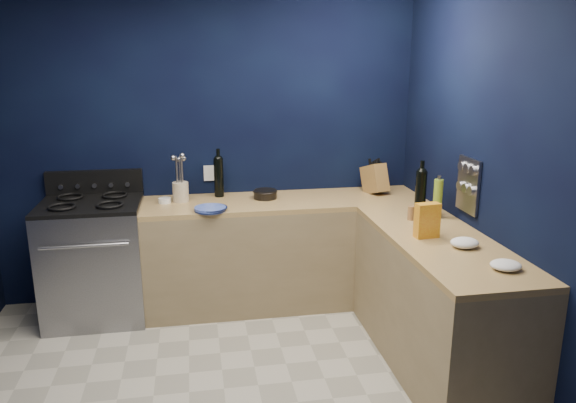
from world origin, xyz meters
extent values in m
cube|color=black|center=(0.00, 1.76, 1.30)|extent=(3.50, 0.02, 2.60)
cube|color=black|center=(1.76, 0.00, 1.30)|extent=(0.02, 3.50, 2.60)
cube|color=black|center=(0.00, -1.76, 1.30)|extent=(3.50, 0.02, 2.60)
cube|color=#8A7653|center=(0.60, 1.44, 0.43)|extent=(2.30, 0.63, 0.86)
cube|color=olive|center=(0.60, 1.44, 0.88)|extent=(2.30, 0.63, 0.04)
cube|color=#8A7653|center=(1.44, 0.29, 0.43)|extent=(0.63, 1.67, 0.86)
cube|color=olive|center=(1.44, 0.29, 0.88)|extent=(0.63, 1.67, 0.04)
cube|color=gray|center=(-0.93, 1.42, 0.46)|extent=(0.76, 0.66, 0.92)
cube|color=black|center=(-0.93, 1.10, 0.45)|extent=(0.59, 0.02, 0.42)
cube|color=black|center=(-0.93, 1.42, 0.94)|extent=(0.76, 0.66, 0.03)
cube|color=black|center=(-0.93, 1.72, 1.04)|extent=(0.76, 0.06, 0.20)
cube|color=gray|center=(1.74, 0.55, 1.18)|extent=(0.02, 0.28, 0.38)
cube|color=white|center=(0.00, 1.74, 1.08)|extent=(0.09, 0.02, 0.13)
cylinder|color=#3C48B0|center=(-0.02, 1.20, 0.92)|extent=(0.27, 0.27, 0.03)
cylinder|color=white|center=(-0.37, 1.50, 0.92)|extent=(0.11, 0.11, 0.04)
cylinder|color=beige|center=(-0.24, 1.52, 0.98)|extent=(0.15, 0.15, 0.16)
cylinder|color=black|center=(0.08, 1.63, 1.06)|extent=(0.08, 0.08, 0.32)
cylinder|color=black|center=(0.45, 1.50, 0.94)|extent=(0.23, 0.23, 0.07)
cube|color=brown|center=(1.40, 1.53, 1.02)|extent=(0.21, 0.31, 0.30)
cylinder|color=black|center=(1.51, 0.82, 1.06)|extent=(0.09, 0.09, 0.33)
cylinder|color=olive|center=(1.61, 0.73, 1.04)|extent=(0.08, 0.08, 0.29)
cylinder|color=olive|center=(1.40, 0.71, 0.95)|extent=(0.06, 0.06, 0.10)
cylinder|color=olive|center=(1.35, 0.48, 0.95)|extent=(0.06, 0.06, 0.10)
cube|color=red|center=(1.35, 0.33, 1.01)|extent=(0.16, 0.09, 0.23)
ellipsoid|color=white|center=(1.50, 0.10, 0.93)|extent=(0.18, 0.15, 0.06)
ellipsoid|color=white|center=(1.55, -0.27, 0.93)|extent=(0.22, 0.21, 0.05)
camera|label=1|loc=(-0.13, -2.87, 2.06)|focal=34.29mm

